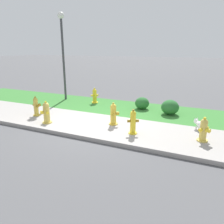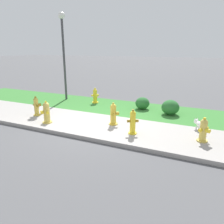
% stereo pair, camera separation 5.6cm
% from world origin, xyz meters
% --- Properties ---
extents(ground_plane, '(120.00, 120.00, 0.00)m').
position_xyz_m(ground_plane, '(0.00, 0.00, 0.00)').
color(ground_plane, '#515154').
extents(sidewalk_pavement, '(18.00, 2.35, 0.01)m').
position_xyz_m(sidewalk_pavement, '(0.00, 0.00, 0.01)').
color(sidewalk_pavement, '#9E9993').
rests_on(sidewalk_pavement, ground).
extents(grass_verge, '(18.00, 2.60, 0.01)m').
position_xyz_m(grass_verge, '(0.00, 2.48, 0.00)').
color(grass_verge, '#387A33').
rests_on(grass_verge, ground).
extents(street_curb, '(18.00, 0.16, 0.12)m').
position_xyz_m(street_curb, '(0.00, -1.26, 0.06)').
color(street_curb, '#9E9993').
rests_on(street_curb, ground).
extents(fire_hydrant_mid_block, '(0.36, 0.39, 0.79)m').
position_xyz_m(fire_hydrant_mid_block, '(0.63, 0.25, 0.38)').
color(fire_hydrant_mid_block, gold).
rests_on(fire_hydrant_mid_block, ground).
extents(fire_hydrant_by_grass_verge, '(0.35, 0.37, 0.72)m').
position_xyz_m(fire_hydrant_by_grass_verge, '(3.55, 0.01, 0.35)').
color(fire_hydrant_by_grass_verge, gold).
rests_on(fire_hydrant_by_grass_verge, ground).
extents(fire_hydrant_near_corner, '(0.36, 0.33, 0.78)m').
position_xyz_m(fire_hydrant_near_corner, '(-2.56, -0.05, 0.37)').
color(fire_hydrant_near_corner, gold).
rests_on(fire_hydrant_near_corner, ground).
extents(fire_hydrant_across_street, '(0.34, 0.35, 0.74)m').
position_xyz_m(fire_hydrant_across_street, '(-1.47, 2.74, 0.35)').
color(fire_hydrant_across_street, yellow).
rests_on(fire_hydrant_across_street, ground).
extents(fire_hydrant_at_driveway, '(0.35, 0.33, 0.80)m').
position_xyz_m(fire_hydrant_at_driveway, '(1.53, -0.28, 0.38)').
color(fire_hydrant_at_driveway, yellow).
rests_on(fire_hydrant_at_driveway, ground).
extents(fire_hydrant_far_end, '(0.36, 0.37, 0.80)m').
position_xyz_m(fire_hydrant_far_end, '(-1.60, -0.58, 0.39)').
color(fire_hydrant_far_end, gold).
rests_on(fire_hydrant_far_end, ground).
extents(small_white_dog, '(0.41, 0.44, 0.39)m').
position_xyz_m(small_white_dog, '(3.41, 0.88, 0.22)').
color(small_white_dog, white).
rests_on(small_white_dog, ground).
extents(street_lamp, '(0.32, 0.32, 4.23)m').
position_xyz_m(street_lamp, '(-3.25, 2.84, 2.83)').
color(street_lamp, '#3D3D42').
rests_on(street_lamp, ground).
extents(shrub_bush_far_verge, '(0.70, 0.70, 0.60)m').
position_xyz_m(shrub_bush_far_verge, '(2.21, 2.32, 0.30)').
color(shrub_bush_far_verge, '#28662D').
rests_on(shrub_bush_far_verge, ground).
extents(shrub_bush_near_lamp, '(0.61, 0.61, 0.52)m').
position_xyz_m(shrub_bush_near_lamp, '(0.94, 2.65, 0.26)').
color(shrub_bush_near_lamp, '#28662D').
rests_on(shrub_bush_near_lamp, ground).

